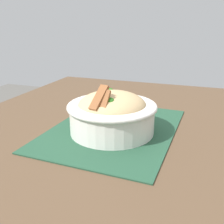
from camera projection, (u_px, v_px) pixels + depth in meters
name	position (u px, v px, depth m)	size (l,w,h in m)	color
table	(118.00, 162.00, 0.68)	(1.08, 0.88, 0.78)	#4C3826
placemat	(114.00, 128.00, 0.66)	(0.40, 0.29, 0.00)	#1E422D
bowl	(112.00, 112.00, 0.62)	(0.21, 0.21, 0.12)	silver
fork	(127.00, 116.00, 0.73)	(0.04, 0.14, 0.00)	#B8B8B8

